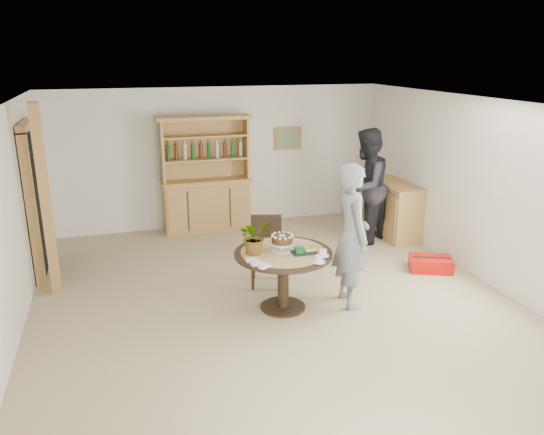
{
  "coord_description": "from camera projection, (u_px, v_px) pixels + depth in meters",
  "views": [
    {
      "loc": [
        -1.83,
        -5.83,
        3.07
      ],
      "look_at": [
        0.05,
        0.36,
        1.05
      ],
      "focal_mm": 35.0,
      "sensor_mm": 36.0,
      "label": 1
    }
  ],
  "objects": [
    {
      "name": "napkins",
      "position": [
        258.0,
        263.0,
        6.02
      ],
      "size": [
        0.24,
        0.33,
        0.03
      ],
      "color": "white",
      "rests_on": "dining_table"
    },
    {
      "name": "room_shell",
      "position": [
        277.0,
        170.0,
        6.23
      ],
      "size": [
        6.04,
        7.04,
        2.52
      ],
      "color": "white",
      "rests_on": "ground"
    },
    {
      "name": "dining_table",
      "position": [
        283.0,
        263.0,
        6.47
      ],
      "size": [
        1.2,
        1.2,
        0.76
      ],
      "color": "black",
      "rests_on": "ground"
    },
    {
      "name": "gift_tray",
      "position": [
        304.0,
        251.0,
        6.37
      ],
      "size": [
        0.3,
        0.2,
        0.08
      ],
      "color": "black",
      "rests_on": "dining_table"
    },
    {
      "name": "birthday_cake",
      "position": [
        282.0,
        240.0,
        6.44
      ],
      "size": [
        0.3,
        0.3,
        0.2
      ],
      "color": "white",
      "rests_on": "dining_table"
    },
    {
      "name": "hutch",
      "position": [
        206.0,
        192.0,
        9.41
      ],
      "size": [
        1.62,
        0.54,
        2.04
      ],
      "color": "tan",
      "rests_on": "ground"
    },
    {
      "name": "sideboard",
      "position": [
        393.0,
        209.0,
        9.19
      ],
      "size": [
        0.54,
        1.26,
        0.94
      ],
      "color": "tan",
      "rests_on": "ground"
    },
    {
      "name": "teen_boy",
      "position": [
        351.0,
        235.0,
        6.53
      ],
      "size": [
        0.48,
        0.69,
        1.82
      ],
      "primitive_type": "imported",
      "rotation": [
        0.0,
        0.0,
        1.5
      ],
      "color": "slate",
      "rests_on": "ground"
    },
    {
      "name": "adult_person",
      "position": [
        366.0,
        187.0,
        8.71
      ],
      "size": [
        1.18,
        1.15,
        1.92
      ],
      "primitive_type": "imported",
      "rotation": [
        0.0,
        0.0,
        3.81
      ],
      "color": "black",
      "rests_on": "ground"
    },
    {
      "name": "dining_chair",
      "position": [
        266.0,
        246.0,
        7.25
      ],
      "size": [
        0.52,
        0.52,
        0.95
      ],
      "rotation": [
        0.0,
        0.0,
        -0.29
      ],
      "color": "black",
      "rests_on": "ground"
    },
    {
      "name": "ground",
      "position": [
        276.0,
        304.0,
        6.74
      ],
      "size": [
        7.0,
        7.0,
        0.0
      ],
      "primitive_type": "plane",
      "color": "tan",
      "rests_on": "ground"
    },
    {
      "name": "doorway",
      "position": [
        35.0,
        199.0,
        7.43
      ],
      "size": [
        0.13,
        1.1,
        2.18
      ],
      "color": "black",
      "rests_on": "ground"
    },
    {
      "name": "flower_vase",
      "position": [
        254.0,
        236.0,
        6.31
      ],
      "size": [
        0.47,
        0.44,
        0.42
      ],
      "primitive_type": "imported",
      "rotation": [
        0.0,
        0.0,
        0.35
      ],
      "color": "#3F7233",
      "rests_on": "dining_table"
    },
    {
      "name": "red_suitcase",
      "position": [
        431.0,
        264.0,
        7.78
      ],
      "size": [
        0.71,
        0.6,
        0.21
      ],
      "rotation": [
        0.0,
        0.0,
        -0.4
      ],
      "color": "red",
      "rests_on": "ground"
    },
    {
      "name": "coffee_cup_b",
      "position": [
        319.0,
        259.0,
        6.08
      ],
      "size": [
        0.15,
        0.15,
        0.08
      ],
      "color": "white",
      "rests_on": "dining_table"
    },
    {
      "name": "pine_post",
      "position": [
        46.0,
        202.0,
        6.72
      ],
      "size": [
        0.12,
        0.12,
        2.5
      ],
      "primitive_type": "cube",
      "color": "#B2814B",
      "rests_on": "ground"
    },
    {
      "name": "coffee_cup_a",
      "position": [
        323.0,
        253.0,
        6.27
      ],
      "size": [
        0.15,
        0.15,
        0.09
      ],
      "color": "white",
      "rests_on": "dining_table"
    }
  ]
}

